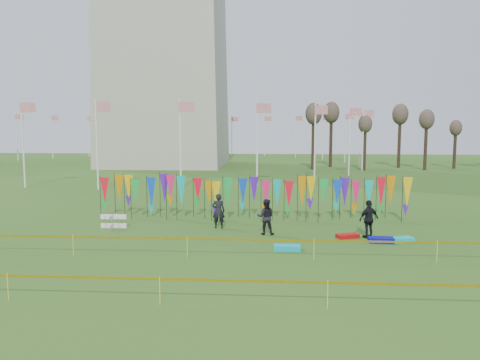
# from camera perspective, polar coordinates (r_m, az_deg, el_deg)

# --- Properties ---
(ground) EXTENTS (160.00, 160.00, 0.00)m
(ground) POSITION_cam_1_polar(r_m,az_deg,el_deg) (21.02, 0.05, -8.63)
(ground) COLOR #234E16
(ground) RESTS_ON ground
(flagpole_ring) EXTENTS (57.40, 56.16, 8.00)m
(flagpole_ring) POSITION_cam_1_polar(r_m,az_deg,el_deg) (69.98, -8.85, 5.07)
(flagpole_ring) COLOR white
(flagpole_ring) RESTS_ON ground
(banner_row) EXTENTS (18.64, 0.64, 2.51)m
(banner_row) POSITION_cam_1_polar(r_m,az_deg,el_deg) (27.91, 1.63, -1.49)
(banner_row) COLOR black
(banner_row) RESTS_ON ground
(caution_tape_near) EXTENTS (26.00, 0.02, 0.90)m
(caution_tape_near) POSITION_cam_1_polar(r_m,az_deg,el_deg) (19.62, -0.84, -7.36)
(caution_tape_near) COLOR #DBB304
(caution_tape_near) RESTS_ON ground
(caution_tape_far) EXTENTS (26.00, 0.02, 0.90)m
(caution_tape_far) POSITION_cam_1_polar(r_m,az_deg,el_deg) (14.56, -2.59, -12.27)
(caution_tape_far) COLOR #DBB304
(caution_tape_far) RESTS_ON ground
(box_kite) EXTENTS (0.71, 0.71, 0.79)m
(box_kite) POSITION_cam_1_polar(r_m,az_deg,el_deg) (26.42, -15.17, -4.87)
(box_kite) COLOR red
(box_kite) RESTS_ON ground
(person_left) EXTENTS (0.71, 0.53, 1.90)m
(person_left) POSITION_cam_1_polar(r_m,az_deg,el_deg) (25.49, -2.64, -3.79)
(person_left) COLOR black
(person_left) RESTS_ON ground
(person_mid) EXTENTS (0.90, 0.57, 1.83)m
(person_mid) POSITION_cam_1_polar(r_m,az_deg,el_deg) (24.03, 3.16, -4.50)
(person_mid) COLOR black
(person_mid) RESTS_ON ground
(person_right) EXTENTS (1.28, 1.07, 1.90)m
(person_right) POSITION_cam_1_polar(r_m,az_deg,el_deg) (24.10, 15.43, -4.61)
(person_right) COLOR black
(person_right) RESTS_ON ground
(kite_bag_turquoise) EXTENTS (1.18, 0.59, 0.24)m
(kite_bag_turquoise) POSITION_cam_1_polar(r_m,az_deg,el_deg) (21.18, 5.76, -8.22)
(kite_bag_turquoise) COLOR #0DB5CD
(kite_bag_turquoise) RESTS_ON ground
(kite_bag_blue) EXTENTS (1.21, 0.69, 0.25)m
(kite_bag_blue) POSITION_cam_1_polar(r_m,az_deg,el_deg) (23.46, 16.80, -7.01)
(kite_bag_blue) COLOR #090A9C
(kite_bag_blue) RESTS_ON ground
(kite_bag_red) EXTENTS (1.21, 0.89, 0.20)m
(kite_bag_red) POSITION_cam_1_polar(r_m,az_deg,el_deg) (23.98, 12.98, -6.67)
(kite_bag_red) COLOR #BB0F0C
(kite_bag_red) RESTS_ON ground
(kite_bag_teal) EXTENTS (1.32, 0.85, 0.23)m
(kite_bag_teal) POSITION_cam_1_polar(r_m,az_deg,el_deg) (23.82, 18.96, -6.90)
(kite_bag_teal) COLOR #0DBDBD
(kite_bag_teal) RESTS_ON ground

